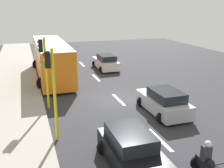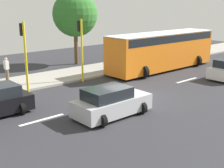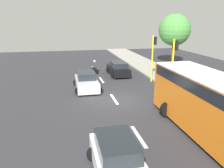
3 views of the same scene
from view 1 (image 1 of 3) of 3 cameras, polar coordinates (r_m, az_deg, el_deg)
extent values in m
cube|color=#2D2D33|center=(18.54, 1.40, -3.51)|extent=(40.00, 60.00, 0.10)
cube|color=#9E998E|center=(17.57, -20.73, -5.40)|extent=(4.00, 60.00, 0.15)
cube|color=white|center=(29.66, -6.46, 4.26)|extent=(0.20, 2.40, 0.01)
cube|color=white|center=(23.99, -3.44, 1.34)|extent=(0.20, 2.40, 0.01)
cube|color=white|center=(18.52, 1.40, -3.35)|extent=(0.20, 2.40, 0.01)
cube|color=white|center=(13.52, 10.19, -11.63)|extent=(0.20, 2.40, 0.01)
cube|color=white|center=(27.13, -1.38, 4.39)|extent=(1.74, 4.06, 0.80)
cube|color=#1E2328|center=(26.69, -1.19, 5.67)|extent=(1.46, 2.27, 0.56)
cylinder|color=black|center=(28.24, -3.65, 4.36)|extent=(0.64, 0.22, 0.64)
cylinder|color=black|center=(28.65, -0.71, 4.57)|extent=(0.64, 0.22, 0.64)
cylinder|color=black|center=(25.73, -2.12, 3.15)|extent=(0.64, 0.22, 0.64)
cylinder|color=black|center=(26.18, 1.07, 3.39)|extent=(0.64, 0.22, 0.64)
cube|color=#B7B7BC|center=(16.49, 10.88, -4.20)|extent=(1.81, 4.06, 0.80)
cube|color=#1E2328|center=(16.00, 11.57, -2.31)|extent=(1.52, 2.27, 0.56)
cylinder|color=black|center=(17.34, 6.39, -3.77)|extent=(0.64, 0.22, 0.64)
cylinder|color=black|center=(18.04, 11.00, -3.17)|extent=(0.64, 0.22, 0.64)
cylinder|color=black|center=(15.14, 10.63, -7.12)|extent=(0.64, 0.22, 0.64)
cylinder|color=black|center=(15.93, 15.69, -6.24)|extent=(0.64, 0.22, 0.64)
cube|color=black|center=(11.04, 4.50, -15.09)|extent=(1.81, 4.14, 0.80)
cube|color=#1E2328|center=(10.96, 3.90, -11.21)|extent=(1.52, 2.32, 0.56)
cylinder|color=black|center=(12.51, 5.44, -12.26)|extent=(0.64, 0.22, 0.64)
cylinder|color=black|center=(12.03, -1.72, -13.47)|extent=(0.64, 0.22, 0.64)
cube|color=orange|center=(24.45, -12.82, 5.21)|extent=(2.50, 11.00, 2.90)
cube|color=black|center=(24.26, -12.99, 7.75)|extent=(2.52, 10.56, 0.60)
cube|color=white|center=(24.21, -13.05, 8.61)|extent=(2.50, 11.00, 0.08)
cylinder|color=black|center=(21.45, -8.71, 0.68)|extent=(1.00, 0.30, 1.00)
cylinder|color=black|center=(21.22, -14.57, 0.14)|extent=(1.00, 0.30, 1.00)
cylinder|color=black|center=(28.22, -11.21, 4.43)|extent=(1.00, 0.30, 1.00)
cylinder|color=black|center=(28.05, -15.67, 4.05)|extent=(1.00, 0.30, 1.00)
cylinder|color=black|center=(11.59, 17.78, -15.73)|extent=(0.60, 0.10, 0.60)
cube|color=black|center=(11.10, 19.61, -15.97)|extent=(0.28, 1.10, 0.36)
sphere|color=black|center=(10.88, 20.36, -15.67)|extent=(0.32, 0.32, 0.32)
cylinder|color=black|center=(10.57, 21.66, -15.76)|extent=(0.55, 0.04, 0.04)
cube|color=#333338|center=(10.94, 19.52, -13.73)|extent=(0.36, 0.24, 0.60)
sphere|color=silver|center=(10.71, 19.89, -12.00)|extent=(0.26, 0.26, 0.26)
cylinder|color=yellow|center=(12.72, -12.15, -2.55)|extent=(0.14, 0.14, 4.50)
cube|color=black|center=(12.24, -13.67, 5.10)|extent=(0.24, 0.24, 0.76)
sphere|color=red|center=(12.19, -14.31, 6.16)|extent=(0.16, 0.16, 0.16)
sphere|color=#F2A50C|center=(12.24, -14.23, 5.06)|extent=(0.16, 0.16, 0.16)
sphere|color=green|center=(12.29, -14.15, 3.96)|extent=(0.16, 0.16, 0.16)
cylinder|color=yellow|center=(16.82, -13.86, 2.07)|extent=(0.14, 0.14, 4.50)
cube|color=black|center=(16.46, -15.05, 7.90)|extent=(0.24, 0.24, 0.76)
sphere|color=red|center=(16.42, -15.53, 8.69)|extent=(0.16, 0.16, 0.16)
sphere|color=#F2A50C|center=(16.45, -15.47, 7.87)|extent=(0.16, 0.16, 0.16)
sphere|color=green|center=(16.49, -15.40, 7.04)|extent=(0.16, 0.16, 0.16)
camera|label=2|loc=(19.06, 60.67, 5.88)|focal=48.61mm
camera|label=3|loc=(34.05, -2.20, 16.00)|focal=36.71mm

